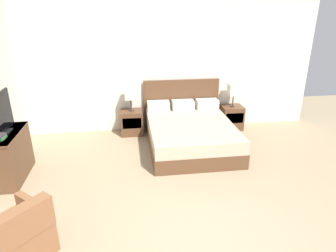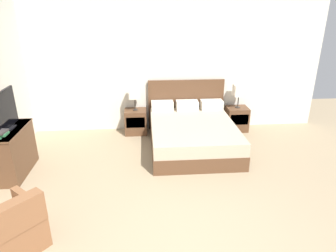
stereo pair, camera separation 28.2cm
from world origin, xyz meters
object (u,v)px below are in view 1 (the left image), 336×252
Objects in this scene: bed at (190,132)px; tv at (1,114)px; nightstand_right at (231,117)px; armchair_by_window at (15,237)px; table_lamp_right at (234,90)px; dresser at (9,155)px; table_lamp_left at (130,94)px; nightstand_left at (132,122)px.

bed is 3.38m from tv.
armchair_by_window is at bearing -137.18° from nightstand_right.
nightstand_right is 0.66m from table_lamp_right.
table_lamp_left is at bearing 38.37° from dresser.
dresser reaches higher than nightstand_left.
bed is at bearing -33.72° from nightstand_left.
table_lamp_right is at bearing 90.00° from nightstand_right.
table_lamp_left is 2.57m from tv.
table_lamp_left is (0.00, 0.00, 0.66)m from nightstand_left.
table_lamp_left is 0.54× the size of armchair_by_window.
armchair_by_window is (-3.70, -3.43, -0.65)m from table_lamp_right.
tv is at bearing -160.16° from nightstand_right.
table_lamp_left reaches higher than armchair_by_window.
tv is at bearing 86.48° from dresser.
dresser is at bearing -93.52° from tv.
dresser is (-2.03, -1.61, 0.14)m from nightstand_left.
armchair_by_window is (0.64, -1.82, -0.13)m from dresser.
nightstand_right is at bearing 42.82° from armchair_by_window.
bed is 4.08× the size of table_lamp_left.
tv is (-2.03, -1.56, 0.84)m from nightstand_left.
dresser is (-3.18, -0.84, 0.13)m from bed.
nightstand_right is (1.15, 0.77, -0.02)m from bed.
bed is 3.67m from armchair_by_window.
dresser is (-2.03, -1.61, -0.52)m from table_lamp_left.
bed is at bearing -146.28° from nightstand_right.
tv is 2.14m from armchair_by_window.
nightstand_right is at bearing 0.00° from nightstand_left.
bed is 2.07× the size of dresser.
table_lamp_right is at bearing 42.83° from armchair_by_window.
nightstand_left is at bearing 38.34° from dresser.
tv is at bearing -142.33° from table_lamp_left.
table_lamp_right is (2.31, 0.00, 0.00)m from table_lamp_left.
tv reaches higher than nightstand_right.
nightstand_left is 0.68× the size of tv.
tv is at bearing -142.36° from nightstand_left.
bed reaches higher than nightstand_right.
armchair_by_window reaches higher than nightstand_left.
table_lamp_right reaches higher than nightstand_left.
nightstand_left and nightstand_right have the same top height.
dresser is (-4.34, -1.61, 0.14)m from nightstand_right.
nightstand_right is 1.04× the size of table_lamp_right.
bed is 3.29m from dresser.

